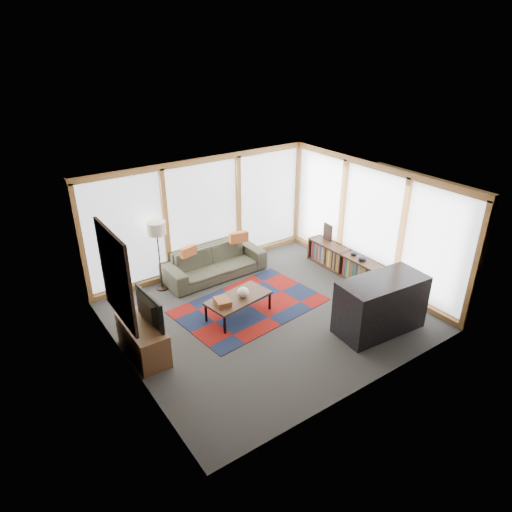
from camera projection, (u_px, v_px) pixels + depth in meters
ground at (268, 314)px, 8.90m from camera, size 5.50×5.50×0.00m
room_envelope at (272, 226)px, 8.89m from camera, size 5.52×5.02×2.62m
rug at (250, 306)px, 9.16m from camera, size 3.01×2.11×0.01m
sofa at (214, 262)px, 10.16m from camera, size 2.30×0.94×0.67m
pillow_left at (188, 251)px, 9.66m from camera, size 0.40×0.20×0.21m
pillow_right at (239, 237)px, 10.29m from camera, size 0.45×0.21×0.24m
floor_lamp at (159, 256)px, 9.46m from camera, size 0.39×0.39×1.53m
coffee_table at (238, 306)px, 8.76m from camera, size 1.33×0.81×0.41m
book_stack at (223, 302)px, 8.42m from camera, size 0.32×0.37×0.11m
vase at (243, 292)px, 8.64m from camera, size 0.28×0.28×0.20m
bookshelf at (345, 263)px, 10.29m from camera, size 0.39×2.15×0.54m
bowl_a at (362, 258)px, 9.77m from camera, size 0.19×0.19×0.09m
bowl_b at (354, 253)px, 10.02m from camera, size 0.18×0.18×0.08m
shelf_picture at (328, 232)px, 10.70m from camera, size 0.07×0.30×0.39m
tv_console at (143, 339)px, 7.66m from camera, size 0.50×1.20×0.60m
television at (144, 310)px, 7.44m from camera, size 0.16×0.94×0.54m
bar_counter at (381, 305)px, 8.23m from camera, size 1.68×0.89×1.03m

